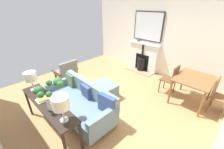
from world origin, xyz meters
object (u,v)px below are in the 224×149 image
(mantel_bowl_near, at_px, (138,41))
(ottoman, at_px, (103,90))
(console_table, at_px, (48,106))
(dining_table, at_px, (194,81))
(sofa, at_px, (81,102))
(book_stack, at_px, (43,99))
(fireplace, at_px, (143,58))
(potted_plant, at_px, (51,92))
(mantel_bowl_far, at_px, (153,44))
(armchair_accent, at_px, (67,71))
(table_lamp_far_end, at_px, (61,103))
(dining_chair_near_fireplace, at_px, (172,78))
(table_lamp_near_end, at_px, (30,77))
(dining_chair_by_back_wall, at_px, (218,93))

(mantel_bowl_near, bearing_deg, ottoman, 12.44)
(console_table, xyz_separation_m, dining_table, (-3.04, 1.75, -0.00))
(sofa, bearing_deg, book_stack, -11.90)
(fireplace, distance_m, potted_plant, 3.97)
(mantel_bowl_far, height_order, ottoman, mantel_bowl_far)
(armchair_accent, bearing_deg, fireplace, 155.91)
(ottoman, relative_size, table_lamp_far_end, 1.46)
(fireplace, xyz_separation_m, dining_chair_near_fireplace, (0.90, 1.53, 0.04))
(table_lamp_far_end, distance_m, dining_table, 3.27)
(armchair_accent, relative_size, book_stack, 3.28)
(table_lamp_far_end, relative_size, dining_chair_near_fireplace, 0.52)
(mantel_bowl_near, bearing_deg, table_lamp_near_end, -0.44)
(sofa, bearing_deg, table_lamp_near_end, -42.16)
(potted_plant, relative_size, dining_chair_by_back_wall, 0.62)
(sofa, distance_m, ottoman, 0.83)
(mantel_bowl_far, bearing_deg, dining_chair_near_fireplace, 52.57)
(table_lamp_far_end, bearing_deg, table_lamp_near_end, -90.00)
(mantel_bowl_far, relative_size, table_lamp_far_end, 0.25)
(ottoman, relative_size, dining_chair_near_fireplace, 0.75)
(dining_chair_by_back_wall, bearing_deg, table_lamp_far_end, -28.49)
(mantel_bowl_near, bearing_deg, armchair_accent, -18.49)
(mantel_bowl_near, xyz_separation_m, sofa, (3.22, 0.63, -0.80))
(armchair_accent, bearing_deg, table_lamp_far_end, 59.84)
(armchair_accent, relative_size, dining_table, 0.82)
(mantel_bowl_near, relative_size, dining_table, 0.14)
(mantel_bowl_near, height_order, dining_chair_near_fireplace, mantel_bowl_near)
(fireplace, height_order, book_stack, fireplace)
(sofa, height_order, dining_chair_near_fireplace, dining_chair_near_fireplace)
(fireplace, height_order, sofa, fireplace)
(sofa, xyz_separation_m, ottoman, (-0.82, -0.10, -0.09))
(armchair_accent, height_order, dining_table, armchair_accent)
(book_stack, xyz_separation_m, dining_chair_near_fireplace, (-3.05, 1.35, -0.21))
(dining_chair_by_back_wall, bearing_deg, book_stack, -38.81)
(dining_table, bearing_deg, potted_plant, -27.46)
(mantel_bowl_near, height_order, table_lamp_near_end, same)
(ottoman, bearing_deg, table_lamp_far_end, 25.77)
(mantel_bowl_near, relative_size, console_table, 0.08)
(mantel_bowl_far, distance_m, table_lamp_near_end, 4.01)
(fireplace, height_order, potted_plant, potted_plant)
(dining_chair_by_back_wall, bearing_deg, dining_chair_near_fireplace, -89.72)
(table_lamp_near_end, distance_m, book_stack, 0.59)
(dining_table, bearing_deg, ottoman, -51.05)
(table_lamp_far_end, bearing_deg, dining_table, 160.14)
(ottoman, height_order, potted_plant, potted_plant)
(table_lamp_far_end, relative_size, dining_chair_by_back_wall, 0.52)
(mantel_bowl_far, bearing_deg, dining_chair_by_back_wall, 68.49)
(table_lamp_near_end, distance_m, dining_chair_near_fireplace, 3.60)
(fireplace, bearing_deg, dining_table, 66.70)
(dining_chair_by_back_wall, bearing_deg, mantel_bowl_near, -107.20)
(table_lamp_far_end, bearing_deg, mantel_bowl_near, -162.08)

